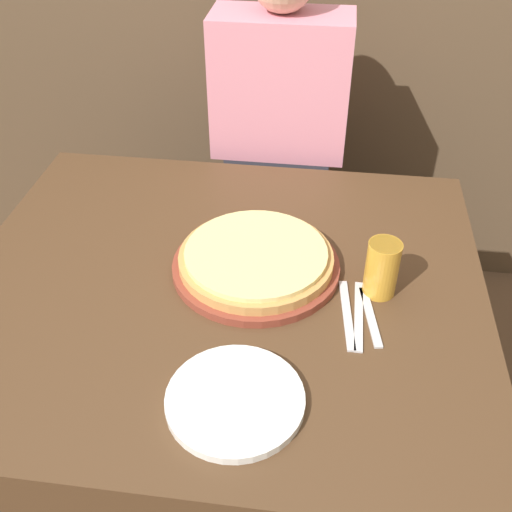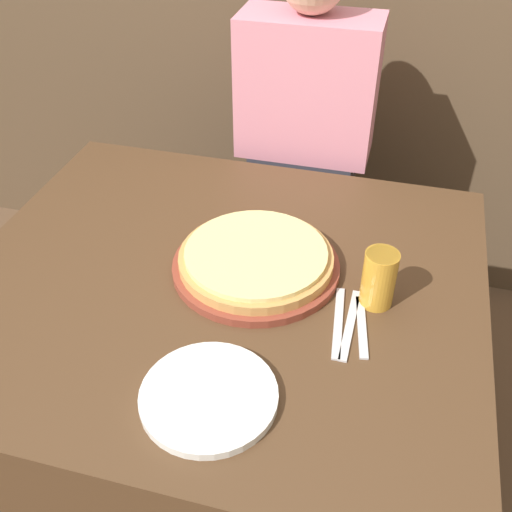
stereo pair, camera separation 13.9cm
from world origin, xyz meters
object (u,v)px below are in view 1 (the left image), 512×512
dinner_plate (235,400)px  beer_glass (382,266)px  pizza_on_board (256,261)px  diner_person (278,173)px  spoon (370,316)px  fork (347,314)px  dinner_knife (359,315)px

dinner_plate → beer_glass: bearing=52.2°
dinner_plate → pizza_on_board: bearing=91.9°
pizza_on_board → beer_glass: size_ratio=2.94×
diner_person → beer_glass: bearing=-66.6°
spoon → fork: bearing=180.0°
dinner_plate → diner_person: diner_person is taller
pizza_on_board → fork: 0.25m
beer_glass → diner_person: size_ratio=0.10×
dinner_plate → diner_person: (-0.02, 1.03, -0.12)m
dinner_knife → diner_person: 0.82m
spoon → diner_person: 0.82m
diner_person → spoon: bearing=-70.2°
pizza_on_board → diner_person: diner_person is taller
fork → spoon: bearing=0.0°
pizza_on_board → spoon: (0.27, -0.13, -0.02)m
fork → spoon: 0.05m
beer_glass → diner_person: bearing=113.4°
dinner_knife → dinner_plate: bearing=-130.9°
beer_glass → dinner_knife: 0.12m
diner_person → dinner_plate: bearing=-88.7°
spoon → dinner_knife: bearing=180.0°
pizza_on_board → dinner_plate: (0.01, -0.39, -0.02)m
fork → spoon: same height
beer_glass → spoon: bearing=-102.0°
beer_glass → dinner_knife: (-0.04, -0.09, -0.07)m
beer_glass → dinner_plate: size_ratio=0.52×
pizza_on_board → diner_person: (-0.01, 0.64, -0.14)m
beer_glass → spoon: 0.11m
fork → dinner_knife: (0.03, 0.00, 0.00)m
dinner_knife → spoon: (0.03, -0.00, 0.00)m
pizza_on_board → diner_person: bearing=91.0°
fork → beer_glass: bearing=51.9°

